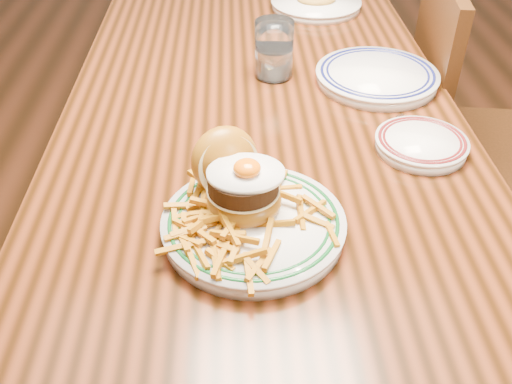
{
  "coord_description": "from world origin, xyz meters",
  "views": [
    {
      "loc": [
        -0.06,
        -1.13,
        1.37
      ],
      "look_at": [
        -0.03,
        -0.46,
        0.84
      ],
      "focal_mm": 40.0,
      "sensor_mm": 36.0,
      "label": 1
    }
  ],
  "objects_px": {
    "table": "(260,129)",
    "side_plate": "(421,143)",
    "chair_right": "(462,134)",
    "main_plate": "(249,208)"
  },
  "relations": [
    {
      "from": "table",
      "to": "side_plate",
      "type": "distance_m",
      "value": 0.39
    },
    {
      "from": "chair_right",
      "to": "main_plate",
      "type": "height_order",
      "value": "chair_right"
    },
    {
      "from": "main_plate",
      "to": "side_plate",
      "type": "xyz_separation_m",
      "value": [
        0.34,
        0.21,
        -0.02
      ]
    },
    {
      "from": "chair_right",
      "to": "side_plate",
      "type": "xyz_separation_m",
      "value": [
        -0.29,
        -0.44,
        0.27
      ]
    },
    {
      "from": "table",
      "to": "chair_right",
      "type": "bearing_deg",
      "value": 19.8
    },
    {
      "from": "chair_right",
      "to": "main_plate",
      "type": "bearing_deg",
      "value": 53.87
    },
    {
      "from": "main_plate",
      "to": "side_plate",
      "type": "height_order",
      "value": "main_plate"
    },
    {
      "from": "table",
      "to": "chair_right",
      "type": "relative_size",
      "value": 1.71
    },
    {
      "from": "table",
      "to": "side_plate",
      "type": "relative_size",
      "value": 8.55
    },
    {
      "from": "table",
      "to": "side_plate",
      "type": "xyz_separation_m",
      "value": [
        0.3,
        -0.23,
        0.1
      ]
    }
  ]
}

